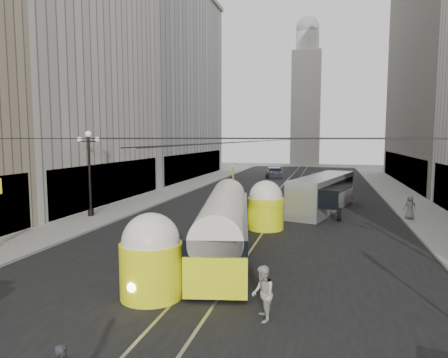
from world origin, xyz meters
The scene contains 16 objects.
road centered at (0.00, 32.50, 0.00)m, with size 20.00×85.00×0.02m, color black.
sidewalk_left centered at (-12.00, 36.00, 0.07)m, with size 4.00×72.00×0.15m, color gray.
sidewalk_right centered at (12.00, 36.00, 0.07)m, with size 4.00×72.00×0.15m, color gray.
rail_left centered at (-0.75, 32.50, 0.00)m, with size 0.12×85.00×0.04m, color gray.
rail_right centered at (0.75, 32.50, 0.00)m, with size 0.12×85.00×0.04m, color gray.
building_left_mid centered at (-20.00, 24.00, 17.31)m, with size 12.60×20.60×34.60m.
building_left_far centered at (-19.99, 48.00, 14.31)m, with size 12.60×28.60×28.60m.
distant_tower centered at (0.00, 80.00, 14.97)m, with size 6.00×6.00×31.36m.
lamppost_left_mid centered at (-12.60, 18.00, 3.74)m, with size 1.86×0.44×6.37m.
catenary centered at (0.12, 31.49, 5.88)m, with size 25.00×72.00×0.23m.
streetcar centered at (-0.50, 11.38, 1.60)m, with size 4.87×14.79×3.28m.
city_bus centered at (4.35, 25.31, 1.59)m, with size 5.31×11.84×2.91m.
sedan_white_far centered at (3.56, 45.10, 0.63)m, with size 2.21×4.53×1.38m.
sedan_dark_far centered at (-3.05, 51.74, 0.69)m, with size 2.98×5.12×1.52m.
pedestrian_crossing_b centered at (2.64, 4.32, 0.92)m, with size 0.90×0.70×1.85m, color #B6B2AA.
pedestrian_sidewalk_right centered at (10.50, 22.70, 1.02)m, with size 0.85×0.52×1.74m, color gray.
Camera 1 is at (4.56, -8.26, 6.04)m, focal length 32.00 mm.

